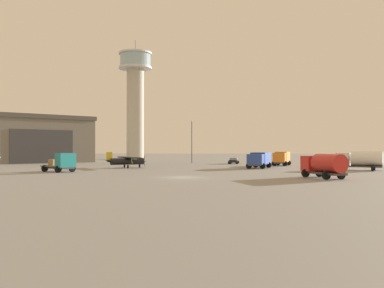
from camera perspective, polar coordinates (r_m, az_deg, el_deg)
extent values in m
plane|color=gray|center=(47.10, -1.29, -4.84)|extent=(400.00, 400.00, 0.00)
cylinder|color=#B2AD9E|center=(124.75, -8.18, 4.30)|extent=(5.33, 5.33, 28.18)
cylinder|color=silver|center=(126.79, -8.17, 10.79)|extent=(10.31, 10.31, 0.60)
cylinder|color=#99B7C6|center=(127.26, -8.17, 11.79)|extent=(9.48, 9.48, 3.96)
cylinder|color=silver|center=(127.75, -8.17, 12.77)|extent=(10.31, 10.31, 0.50)
cylinder|color=#38383D|center=(128.29, -8.17, 13.75)|extent=(0.16, 0.16, 4.00)
cube|color=#6B665B|center=(103.92, -22.04, 0.35)|extent=(30.02, 28.73, 10.23)
cube|color=#4A4740|center=(104.16, -22.03, 3.45)|extent=(30.86, 29.57, 1.00)
cube|color=#38383A|center=(96.05, -20.74, -0.34)|extent=(10.95, 9.02, 7.68)
cylinder|color=black|center=(70.32, -9.32, -2.48)|extent=(5.76, 3.83, 1.17)
cone|color=#38383D|center=(71.32, -6.88, -2.46)|extent=(1.14, 1.13, 0.82)
cube|color=#38383D|center=(71.32, -6.88, -2.46)|extent=(0.09, 0.11, 1.80)
cube|color=black|center=(70.38, -9.10, -1.93)|extent=(5.73, 9.01, 0.19)
cylinder|color=gold|center=(68.95, -8.72, -2.28)|extent=(0.51, 0.86, 1.28)
cylinder|color=gold|center=(71.84, -9.46, -2.21)|extent=(0.51, 0.86, 1.28)
cube|color=#99B7C6|center=(70.65, -8.44, -2.21)|extent=(1.36, 1.32, 0.66)
cone|color=black|center=(69.44, -11.83, -2.42)|extent=(1.58, 1.40, 0.88)
cube|color=gold|center=(69.42, -11.83, -1.80)|extent=(0.97, 0.59, 1.61)
cube|color=black|center=(69.44, -11.83, -2.31)|extent=(2.09, 2.90, 0.09)
cylinder|color=black|center=(71.05, -7.57, -3.17)|extent=(0.41, 0.57, 0.57)
cylinder|color=black|center=(69.30, -9.22, -3.23)|extent=(0.41, 0.57, 0.57)
cylinder|color=black|center=(71.29, -9.71, -3.16)|extent=(0.41, 0.57, 0.57)
cube|color=#38383D|center=(67.61, 22.99, -2.97)|extent=(6.88, 5.15, 0.24)
cube|color=white|center=(67.98, 20.96, -2.03)|extent=(2.93, 3.18, 1.99)
cube|color=#99B7C6|center=(68.14, 20.23, -1.69)|extent=(1.16, 1.95, 1.00)
cylinder|color=white|center=(67.41, 23.90, -1.90)|extent=(5.09, 4.26, 2.30)
cylinder|color=black|center=(66.87, 20.83, -3.11)|extent=(0.74, 1.00, 1.00)
cylinder|color=black|center=(69.15, 21.20, -3.03)|extent=(0.74, 1.00, 1.00)
cylinder|color=black|center=(66.18, 24.57, -3.12)|extent=(0.74, 1.00, 1.00)
cylinder|color=black|center=(68.49, 24.81, -3.03)|extent=(0.74, 1.00, 1.00)
cube|color=#38383D|center=(48.04, 18.44, -3.98)|extent=(3.73, 6.21, 0.24)
cube|color=red|center=(49.72, 16.94, -2.69)|extent=(2.65, 2.33, 1.81)
cube|color=#99B7C6|center=(50.34, 16.43, -2.25)|extent=(1.79, 0.73, 0.91)
cylinder|color=red|center=(47.20, 19.15, -2.62)|extent=(3.35, 4.47, 2.10)
cylinder|color=black|center=(49.16, 16.04, -4.05)|extent=(1.03, 0.61, 1.00)
cylinder|color=black|center=(50.31, 17.91, -3.97)|extent=(1.03, 0.61, 1.00)
cylinder|color=black|center=(46.03, 18.79, -4.28)|extent=(1.03, 0.61, 1.00)
cylinder|color=black|center=(47.26, 20.71, -4.18)|extent=(1.03, 0.61, 1.00)
cube|color=#38383D|center=(61.25, -18.77, -3.24)|extent=(5.63, 5.07, 0.24)
cube|color=teal|center=(59.49, -17.77, -2.24)|extent=(2.80, 2.94, 2.02)
cube|color=#99B7C6|center=(58.86, -17.40, -1.86)|extent=(1.40, 1.72, 1.01)
cube|color=brown|center=(62.04, -19.21, -3.02)|extent=(4.48, 4.29, 0.16)
cube|color=#997547|center=(62.35, -19.38, -2.52)|extent=(1.35, 1.35, 0.90)
cylinder|color=black|center=(60.19, -16.88, -3.41)|extent=(0.84, 0.95, 1.00)
cylinder|color=black|center=(59.00, -18.74, -3.46)|extent=(0.84, 0.95, 1.00)
cylinder|color=black|center=(63.28, -18.66, -3.26)|extent=(0.84, 0.95, 1.00)
cylinder|color=black|center=(62.14, -20.46, -3.31)|extent=(0.84, 0.95, 1.00)
cube|color=#38383D|center=(80.53, 12.79, -2.61)|extent=(3.88, 5.88, 0.24)
cube|color=orange|center=(78.54, 12.49, -1.91)|extent=(2.76, 2.35, 1.83)
cube|color=#99B7C6|center=(77.82, 12.38, -1.66)|extent=(1.86, 0.84, 0.91)
cube|color=orange|center=(81.42, 12.92, -1.80)|extent=(3.59, 4.34, 2.00)
cylinder|color=black|center=(78.41, 13.25, -2.76)|extent=(1.03, 0.64, 1.00)
cylinder|color=black|center=(78.85, 11.75, -2.75)|extent=(1.03, 0.64, 1.00)
cylinder|color=black|center=(81.98, 13.75, -2.66)|extent=(1.03, 0.64, 1.00)
cylinder|color=black|center=(82.40, 12.31, -2.65)|extent=(1.03, 0.64, 1.00)
cube|color=#38383D|center=(69.36, 9.67, -2.95)|extent=(4.43, 6.81, 0.24)
cube|color=#2847A8|center=(67.07, 9.15, -2.19)|extent=(3.10, 2.69, 1.73)
cube|color=#99B7C6|center=(66.24, 8.96, -1.91)|extent=(2.06, 0.93, 0.86)
cube|color=#2847A8|center=(70.35, 9.89, -2.01)|extent=(4.09, 5.05, 1.98)
cylinder|color=black|center=(66.87, 10.13, -3.14)|extent=(1.03, 0.64, 1.00)
cylinder|color=black|center=(67.49, 8.21, -3.12)|extent=(1.03, 0.64, 1.00)
cylinder|color=black|center=(70.97, 10.99, -2.99)|extent=(1.03, 0.64, 1.00)
cylinder|color=black|center=(71.56, 9.17, -2.97)|extent=(1.03, 0.64, 1.00)
cube|color=black|center=(87.99, 6.02, -2.47)|extent=(2.41, 4.26, 0.55)
cube|color=#99B7C6|center=(88.18, 6.03, -2.12)|extent=(1.95, 2.48, 0.50)
cylinder|color=black|center=(86.61, 6.48, -2.68)|extent=(0.66, 0.28, 0.64)
cylinder|color=black|center=(86.76, 5.40, -2.68)|extent=(0.66, 0.28, 0.64)
cylinder|color=black|center=(89.26, 6.62, -2.62)|extent=(0.66, 0.28, 0.64)
cylinder|color=black|center=(89.40, 5.56, -2.61)|extent=(0.66, 0.28, 0.64)
cylinder|color=#38383D|center=(91.05, -0.02, 0.19)|extent=(0.18, 0.18, 9.46)
sphere|color=#F9E5B2|center=(91.25, -0.02, 3.30)|extent=(0.44, 0.44, 0.44)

